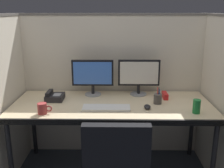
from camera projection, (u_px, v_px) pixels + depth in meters
cubicle_partition_rear at (113, 86)px, 2.92m from camera, size 2.21×0.06×1.57m
cubicle_partition_left at (4, 102)px, 2.41m from camera, size 0.06×1.41×1.57m
cubicle_partition_right at (221, 103)px, 2.38m from camera, size 0.06×1.41×1.57m
desk at (112, 109)px, 2.51m from camera, size 1.90×0.80×0.74m
monitor_left at (93, 75)px, 2.70m from camera, size 0.43×0.17×0.37m
monitor_right at (139, 75)px, 2.71m from camera, size 0.43×0.17×0.37m
keyboard_main at (106, 108)px, 2.36m from camera, size 0.43×0.15×0.02m
computer_mouse at (147, 107)px, 2.37m from camera, size 0.06×0.10×0.04m
soda_can at (197, 106)px, 2.26m from camera, size 0.07×0.07×0.12m
desk_phone at (54, 97)px, 2.60m from camera, size 0.17×0.19×0.09m
coffee_mug at (43, 109)px, 2.25m from camera, size 0.13×0.08×0.09m
pen_cup at (158, 99)px, 2.49m from camera, size 0.08×0.08×0.16m
red_stapler at (165, 95)px, 2.66m from camera, size 0.04×0.15×0.06m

